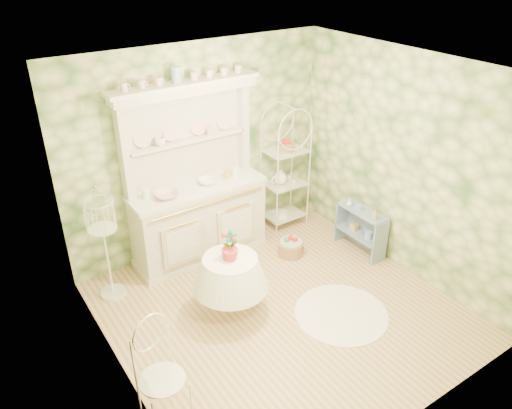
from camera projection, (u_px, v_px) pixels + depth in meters
floor at (281, 310)px, 5.68m from camera, size 3.60×3.60×0.00m
ceiling at (288, 73)px, 4.39m from camera, size 3.60×3.60×0.00m
wall_left at (111, 265)px, 4.15m from camera, size 3.60×3.60×0.00m
wall_right at (405, 166)px, 5.92m from camera, size 3.60×3.60×0.00m
wall_back at (199, 150)px, 6.34m from camera, size 3.60×3.60×0.00m
wall_front at (428, 303)px, 3.72m from camera, size 3.60×3.60×0.00m
kitchen_dresser at (196, 176)px, 6.14m from camera, size 1.87×0.61×2.29m
bakers_rack at (285, 166)px, 6.95m from camera, size 0.58×0.41×1.85m
side_shelf at (360, 232)px, 6.63m from camera, size 0.32×0.68×0.56m
round_table at (231, 288)px, 5.53m from camera, size 0.72×0.72×0.63m
cafe_chair at (162, 375)px, 4.20m from camera, size 0.57×0.57×1.00m
birdcage_stand at (106, 247)px, 5.62m from camera, size 0.34×0.34×1.33m
floor_basket at (291, 248)px, 6.63m from camera, size 0.34×0.34×0.20m
lace_rug at (341, 314)px, 5.62m from camera, size 1.14×1.14×0.01m
bowl_floral at (167, 197)px, 5.94m from camera, size 0.34×0.34×0.07m
bowl_white at (207, 183)px, 6.26m from camera, size 0.28×0.28×0.07m
cup_left at (160, 143)px, 5.85m from camera, size 0.16×0.16×0.10m
cup_right at (210, 132)px, 6.18m from camera, size 0.12×0.12×0.09m
potted_geranium at (231, 245)px, 5.32m from camera, size 0.19×0.16×0.31m
bottle_amber at (375, 215)px, 6.23m from camera, size 0.08×0.08×0.16m
bottle_blue at (360, 208)px, 6.46m from camera, size 0.06×0.06×0.12m
bottle_glass at (349, 204)px, 6.56m from camera, size 0.10×0.10×0.10m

